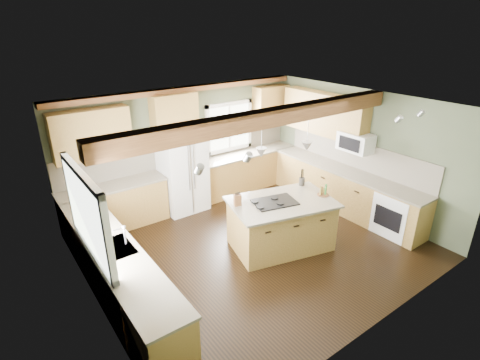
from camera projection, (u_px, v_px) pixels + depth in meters
floor at (254, 246)px, 6.93m from camera, size 5.60×5.60×0.00m
ceiling at (257, 107)px, 5.90m from camera, size 5.60×5.60×0.00m
wall_back at (185, 146)px, 8.27m from camera, size 5.60×0.00×5.60m
wall_left at (88, 233)px, 4.90m from camera, size 0.00×5.00×5.00m
wall_right at (359, 151)px, 7.94m from camera, size 0.00×5.00×5.00m
ceiling_beam at (267, 118)px, 5.77m from camera, size 5.55×0.26×0.26m
soffit_trim at (184, 89)px, 7.70m from camera, size 5.55×0.20×0.10m
backsplash_back at (186, 150)px, 8.29m from camera, size 5.58×0.03×0.58m
backsplash_right at (356, 154)px, 8.00m from camera, size 0.03×3.70×0.58m
base_cab_back_left at (115, 207)px, 7.41m from camera, size 2.02×0.60×0.88m
counter_back_left at (112, 186)px, 7.23m from camera, size 2.06×0.64×0.04m
base_cab_back_right at (247, 171)px, 9.19m from camera, size 2.62×0.60×0.88m
counter_back_right at (247, 153)px, 9.01m from camera, size 2.66×0.64×0.04m
base_cab_left at (118, 276)px, 5.44m from camera, size 0.60×3.70×0.88m
counter_left at (114, 249)px, 5.25m from camera, size 0.64×3.74×0.04m
base_cab_right at (343, 190)px, 8.15m from camera, size 0.60×3.70×0.88m
counter_right at (346, 171)px, 7.97m from camera, size 0.64×3.74×0.04m
upper_cab_back_left at (91, 134)px, 6.80m from camera, size 1.40×0.35×0.90m
upper_cab_over_fridge at (174, 111)px, 7.64m from camera, size 0.96×0.35×0.70m
upper_cab_right at (324, 114)px, 8.25m from camera, size 0.35×2.20×0.90m
upper_cab_back_corner at (271, 105)px, 9.13m from camera, size 0.90×0.35×0.90m
window_left at (86, 214)px, 4.85m from camera, size 0.04×1.60×1.05m
window_back at (229, 127)px, 8.78m from camera, size 1.10×0.04×1.00m
sink at (114, 249)px, 5.25m from camera, size 0.50×0.65×0.03m
faucet at (125, 236)px, 5.29m from camera, size 0.02×0.02×0.28m
dishwasher at (157, 331)px, 4.48m from camera, size 0.60×0.60×0.84m
oven at (397, 214)px, 7.19m from camera, size 0.60×0.72×0.84m
microwave at (356, 142)px, 7.68m from camera, size 0.40×0.70×0.38m
pendant_left at (261, 153)px, 6.07m from camera, size 0.18×0.18×0.16m
pendant_right at (307, 146)px, 6.36m from camera, size 0.18×0.18×0.16m
refrigerator at (183, 171)px, 7.98m from camera, size 0.90×0.74×1.80m
island at (281, 225)px, 6.79m from camera, size 1.91×1.43×0.88m
island_top at (282, 202)px, 6.60m from camera, size 2.05×1.57×0.04m
cooktop at (275, 202)px, 6.54m from camera, size 0.84×0.66×0.02m
knife_block at (238, 200)px, 6.41m from camera, size 0.14×0.12×0.20m
utensil_crock at (302, 182)px, 7.20m from camera, size 0.15×0.15×0.15m
bottle_tray at (324, 190)px, 6.78m from camera, size 0.27×0.27×0.20m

